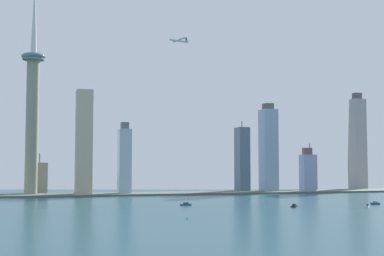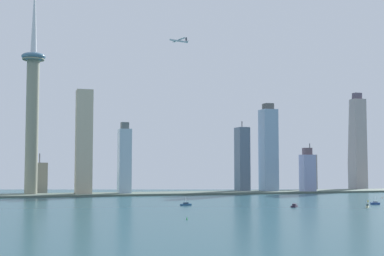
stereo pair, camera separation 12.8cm
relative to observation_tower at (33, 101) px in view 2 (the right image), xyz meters
The scene contains 18 objects.
waterfront_pier 290.36m from the observation_tower, ahead, with size 775.62×72.97×2.83m, color #506055.
observation_tower is the anchor object (origin of this frame).
skyscraper_0 120.49m from the observation_tower, 74.43° to the left, with size 23.80×20.34×61.47m.
skyscraper_1 374.25m from the observation_tower, ahead, with size 23.89×26.57×144.07m.
skyscraper_2 341.19m from the observation_tower, ahead, with size 18.10×25.92×115.81m.
skyscraper_3 94.06m from the observation_tower, 10.48° to the right, with size 23.25×23.30×152.53m.
skyscraper_4 157.00m from the observation_tower, ahead, with size 17.99×21.66×106.84m.
skyscraper_5 572.17m from the observation_tower, ahead, with size 23.41×27.24×175.53m.
skyscraper_6 495.12m from the observation_tower, ahead, with size 17.94×20.16×83.13m.
skyscraper_7 434.37m from the observation_tower, ahead, with size 20.87×18.12×71.36m.
boat_0 483.88m from the observation_tower, 39.33° to the right, with size 10.05×4.54×8.68m.
boat_1 323.41m from the observation_tower, 57.77° to the right, with size 12.64×7.25×8.55m.
boat_2 483.18m from the observation_tower, 45.83° to the right, with size 7.59×8.07×8.36m.
boat_4 418.99m from the observation_tower, 49.48° to the right, with size 13.55×15.75×3.45m.
channel_buoy_0 437.26m from the observation_tower, 74.13° to the right, with size 1.09×1.09×2.46m, color green.
channel_buoy_1 502.30m from the observation_tower, 22.97° to the right, with size 1.07×1.07×1.77m, color #E54C19.
channel_buoy_2 475.21m from the observation_tower, 33.60° to the right, with size 1.53×1.53×2.84m, color yellow.
airplane 228.78m from the observation_tower, 14.26° to the right, with size 30.33×33.26×8.13m.
Camera 2 is at (-264.82, -344.11, 40.96)m, focal length 51.24 mm.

